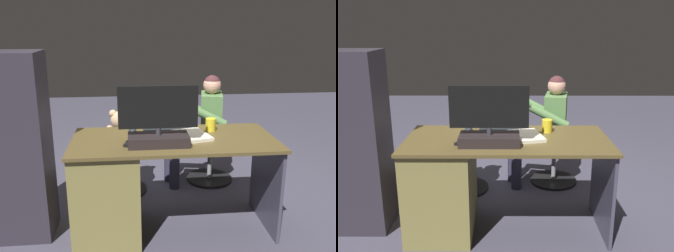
% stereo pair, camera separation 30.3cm
% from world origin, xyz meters
% --- Properties ---
extents(ground_plane, '(10.00, 10.00, 0.00)m').
position_xyz_m(ground_plane, '(0.00, 0.00, 0.00)').
color(ground_plane, '#464354').
extents(desk, '(1.50, 0.70, 0.74)m').
position_xyz_m(desk, '(0.40, 0.32, 0.39)').
color(desk, brown).
rests_on(desk, ground_plane).
extents(monitor, '(0.55, 0.21, 0.42)m').
position_xyz_m(monitor, '(0.12, 0.45, 0.87)').
color(monitor, black).
rests_on(monitor, desk).
extents(keyboard, '(0.42, 0.14, 0.02)m').
position_xyz_m(keyboard, '(0.01, 0.17, 0.75)').
color(keyboard, '#1F2528').
rests_on(keyboard, desk).
extents(computer_mouse, '(0.06, 0.10, 0.04)m').
position_xyz_m(computer_mouse, '(0.30, 0.14, 0.76)').
color(computer_mouse, '#1E262B').
rests_on(computer_mouse, desk).
extents(cup, '(0.08, 0.08, 0.10)m').
position_xyz_m(cup, '(-0.31, 0.15, 0.79)').
color(cup, yellow).
rests_on(cup, desk).
extents(tv_remote, '(0.10, 0.16, 0.02)m').
position_xyz_m(tv_remote, '(0.32, 0.42, 0.75)').
color(tv_remote, black).
rests_on(tv_remote, desk).
extents(notebook_binder, '(0.29, 0.34, 0.02)m').
position_xyz_m(notebook_binder, '(-0.14, 0.29, 0.75)').
color(notebook_binder, beige).
rests_on(notebook_binder, desk).
extents(office_chair_teddy, '(0.47, 0.47, 0.44)m').
position_xyz_m(office_chair_teddy, '(0.42, -0.37, 0.25)').
color(office_chair_teddy, black).
rests_on(office_chair_teddy, ground_plane).
extents(teddy_bear, '(0.25, 0.26, 0.37)m').
position_xyz_m(teddy_bear, '(0.42, -0.38, 0.60)').
color(teddy_bear, tan).
rests_on(teddy_bear, office_chair_teddy).
extents(visitor_chair, '(0.47, 0.47, 0.44)m').
position_xyz_m(visitor_chair, '(-0.47, -0.54, 0.25)').
color(visitor_chair, black).
rests_on(visitor_chair, ground_plane).
extents(person, '(0.59, 0.53, 1.08)m').
position_xyz_m(person, '(-0.37, -0.52, 0.62)').
color(person, '#557E45').
rests_on(person, ground_plane).
extents(equipment_rack, '(0.44, 0.36, 1.38)m').
position_xyz_m(equipment_rack, '(1.14, 0.28, 0.69)').
color(equipment_rack, '#2E2A34').
rests_on(equipment_rack, ground_plane).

